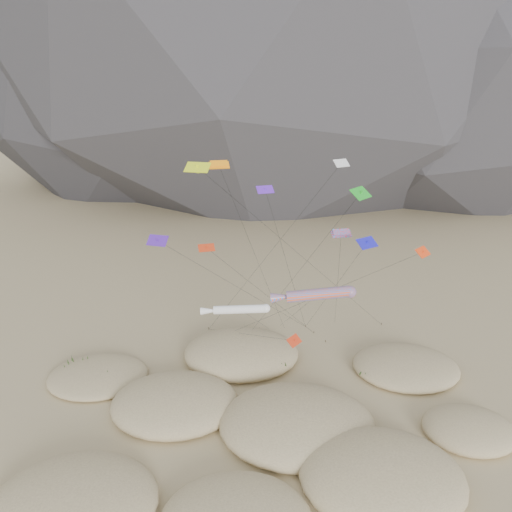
{
  "coord_description": "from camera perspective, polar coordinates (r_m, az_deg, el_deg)",
  "views": [
    {
      "loc": [
        -2.0,
        -37.65,
        32.95
      ],
      "look_at": [
        -1.96,
        12.0,
        14.94
      ],
      "focal_mm": 35.0,
      "sensor_mm": 36.0,
      "label": 1
    }
  ],
  "objects": [
    {
      "name": "dunes",
      "position": [
        51.95,
        0.91,
        -18.39
      ],
      "size": [
        49.25,
        35.61,
        4.0
      ],
      "color": "#CCB789",
      "rests_on": "ground"
    },
    {
      "name": "kite_stakes",
      "position": [
        68.48,
        2.96,
        -8.71
      ],
      "size": [
        24.25,
        4.91,
        0.3
      ],
      "color": "#3F2D1E",
      "rests_on": "ground"
    },
    {
      "name": "multi_parafoil",
      "position": [
        55.15,
        9.71,
        2.43
      ],
      "size": [
        3.09,
        12.08,
        17.26
      ],
      "color": "#FE1A2D",
      "rests_on": "ground"
    },
    {
      "name": "orange_parafoil",
      "position": [
        55.16,
        -4.12,
        10.03
      ],
      "size": [
        9.21,
        8.06,
        24.3
      ],
      "color": "orange",
      "rests_on": "ground"
    },
    {
      "name": "rainbow_tube_kite",
      "position": [
        49.85,
        6.79,
        -4.39
      ],
      "size": [
        8.54,
        17.83,
        13.48
      ],
      "color": "#FF531A",
      "rests_on": "ground"
    },
    {
      "name": "dune_grass",
      "position": [
        52.48,
        0.23,
        -17.8
      ],
      "size": [
        44.58,
        26.9,
        1.48
      ],
      "color": "black",
      "rests_on": "ground"
    },
    {
      "name": "ground",
      "position": [
        50.07,
        2.42,
        -21.24
      ],
      "size": [
        500.0,
        500.0,
        0.0
      ],
      "primitive_type": "plane",
      "color": "#CCB789",
      "rests_on": "ground"
    },
    {
      "name": "white_tube_kite",
      "position": [
        49.79,
        -2.21,
        -6.14
      ],
      "size": [
        7.38,
        17.31,
        11.77
      ],
      "color": "white",
      "rests_on": "ground"
    },
    {
      "name": "delta_kites",
      "position": [
        51.31,
        4.06,
        2.91
      ],
      "size": [
        28.56,
        17.22,
        25.3
      ],
      "color": "#4A1BA2",
      "rests_on": "ground"
    }
  ]
}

